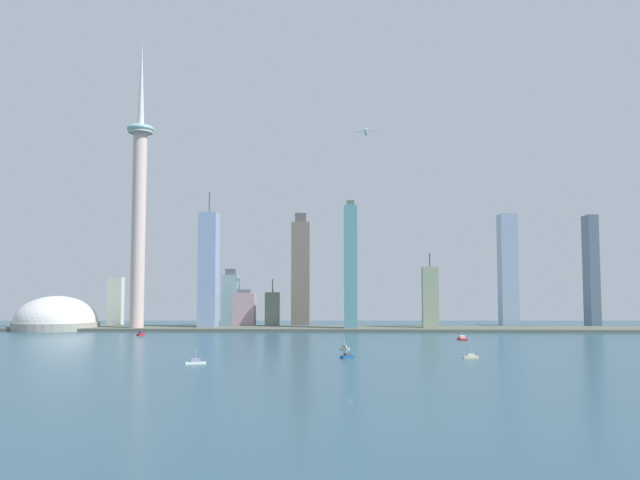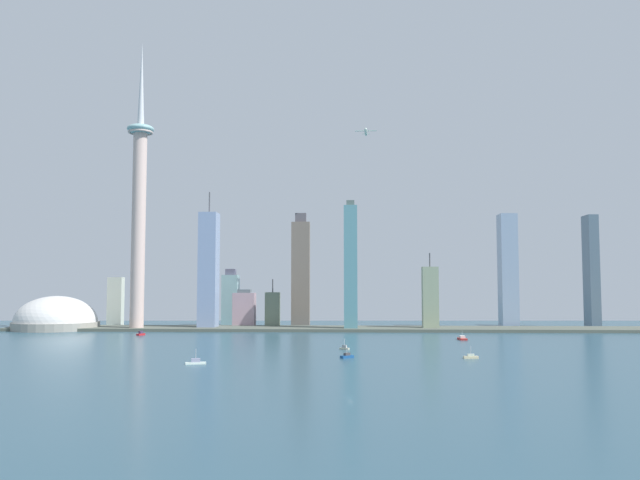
% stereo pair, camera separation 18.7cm
% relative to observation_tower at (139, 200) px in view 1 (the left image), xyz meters
% --- Properties ---
extents(ground_plane, '(6000.00, 6000.00, 0.00)m').
position_rel_observation_tower_xyz_m(ground_plane, '(251.18, -459.24, -155.54)').
color(ground_plane, '#2A4C5C').
extents(waterfront_pier, '(817.13, 76.46, 3.49)m').
position_rel_observation_tower_xyz_m(waterfront_pier, '(251.18, 17.16, -153.80)').
color(waterfront_pier, '#535A4E').
rests_on(waterfront_pier, ground).
extents(observation_tower, '(32.34, 32.34, 350.41)m').
position_rel_observation_tower_xyz_m(observation_tower, '(0.00, 0.00, 0.00)').
color(observation_tower, beige).
rests_on(observation_tower, ground).
extents(stadium_dome, '(101.48, 101.48, 62.66)m').
position_rel_observation_tower_xyz_m(stadium_dome, '(-102.07, 10.32, -146.80)').
color(stadium_dome, gray).
rests_on(stadium_dome, ground).
extents(skyscraper_0, '(21.04, 25.96, 144.97)m').
position_rel_observation_tower_xyz_m(skyscraper_0, '(455.31, 74.63, -83.05)').
color(skyscraper_0, '#8FA5C2').
rests_on(skyscraper_0, ground).
extents(skyscraper_1, '(21.53, 20.72, 76.00)m').
position_rel_observation_tower_xyz_m(skyscraper_1, '(92.10, 109.43, -120.06)').
color(skyscraper_1, '#92BAB9').
rests_on(skyscraper_1, ground).
extents(skyscraper_2, '(15.72, 18.66, 154.04)m').
position_rel_observation_tower_xyz_m(skyscraper_2, '(253.92, 3.26, -80.45)').
color(skyscraper_2, '#58929E').
rests_on(skyscraper_2, ground).
extents(skyscraper_3, '(27.66, 19.63, 48.51)m').
position_rel_observation_tower_xyz_m(skyscraper_3, '(119.10, 58.91, -132.66)').
color(skyscraper_3, '#AD8C97').
rests_on(skyscraper_3, ground).
extents(skyscraper_4, '(17.34, 19.21, 61.51)m').
position_rel_observation_tower_xyz_m(skyscraper_4, '(156.46, 47.85, -132.94)').
color(skyscraper_4, slate).
rests_on(skyscraper_4, ground).
extents(skyscraper_5, '(19.37, 12.77, 64.59)m').
position_rel_observation_tower_xyz_m(skyscraper_5, '(-57.81, 88.54, -123.25)').
color(skyscraper_5, beige).
rests_on(skyscraper_5, ground).
extents(skyscraper_6, '(21.61, 26.27, 167.76)m').
position_rel_observation_tower_xyz_m(skyscraper_6, '(81.29, 19.34, -84.42)').
color(skyscraper_6, '#879CC3').
rests_on(skyscraper_6, ground).
extents(skyscraper_7, '(23.88, 13.85, 148.57)m').
position_rel_observation_tower_xyz_m(skyscraper_7, '(189.02, 83.62, -84.91)').
color(skyscraper_7, '#76685D').
rests_on(skyscraper_7, ground).
extents(skyscraper_8, '(12.63, 27.35, 143.82)m').
position_rel_observation_tower_xyz_m(skyscraper_8, '(563.00, 82.44, -83.63)').
color(skyscraper_8, slate).
rests_on(skyscraper_8, ground).
extents(skyscraper_9, '(18.75, 14.72, 92.20)m').
position_rel_observation_tower_xyz_m(skyscraper_9, '(348.79, 16.55, -117.65)').
color(skyscraper_9, '#93A182').
rests_on(skyscraper_9, ground).
extents(boat_0, '(10.12, 9.49, 7.65)m').
position_rel_observation_tower_xyz_m(boat_0, '(249.73, -290.72, -154.16)').
color(boat_0, navy).
rests_on(boat_0, ground).
extents(boat_1, '(7.33, 17.54, 8.72)m').
position_rel_observation_tower_xyz_m(boat_1, '(361.92, -121.08, -154.09)').
color(boat_1, '#B02B27').
rests_on(boat_1, ground).
extents(boat_2, '(10.65, 4.01, 9.04)m').
position_rel_observation_tower_xyz_m(boat_2, '(338.27, -290.95, -154.27)').
color(boat_2, beige).
rests_on(boat_2, ground).
extents(boat_4, '(8.48, 6.05, 8.87)m').
position_rel_observation_tower_xyz_m(boat_4, '(247.55, -225.42, -154.22)').
color(boat_4, beige).
rests_on(boat_4, ground).
extents(boat_5, '(6.85, 11.74, 4.69)m').
position_rel_observation_tower_xyz_m(boat_5, '(29.76, -75.92, -153.86)').
color(boat_5, red).
rests_on(boat_5, ground).
extents(boat_6, '(13.96, 7.06, 10.13)m').
position_rel_observation_tower_xyz_m(boat_6, '(149.47, -332.76, -154.17)').
color(boat_6, white).
rests_on(boat_6, ground).
extents(airplane, '(27.29, 30.21, 8.32)m').
position_rel_observation_tower_xyz_m(airplane, '(274.05, 47.70, 92.74)').
color(airplane, silver).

